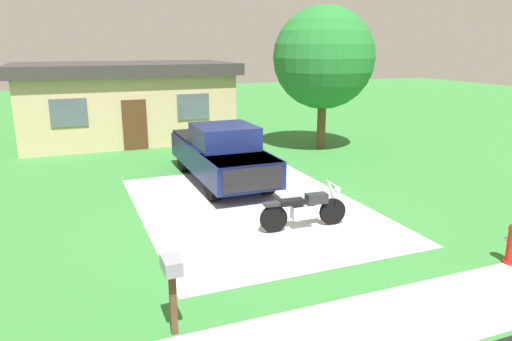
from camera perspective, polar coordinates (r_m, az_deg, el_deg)
name	(u,v)px	position (r m, az deg, el deg)	size (l,w,h in m)	color
ground_plane	(252,207)	(13.06, -0.52, -4.43)	(80.00, 80.00, 0.00)	#358037
driveway_pad	(252,207)	(13.06, -0.52, -4.42)	(5.90, 8.08, 0.01)	#B7B7B7
sidewalk_strip	(389,322)	(8.30, 15.55, -17.06)	(36.00, 1.80, 0.01)	beige
motorcycle	(304,209)	(11.55, 5.81, -4.65)	(2.21, 0.70, 1.09)	black
pickup_truck	(220,152)	(15.38, -4.27, 2.19)	(2.02, 5.64, 1.90)	black
mailbox	(172,275)	(7.40, -10.02, -12.21)	(0.26, 0.48, 1.26)	#4C3823
shade_tree	(324,58)	(20.20, 8.09, 13.19)	(4.17, 4.17, 5.87)	brown
neighbor_house	(126,101)	(22.97, -15.28, 8.04)	(9.60, 5.60, 3.50)	tan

